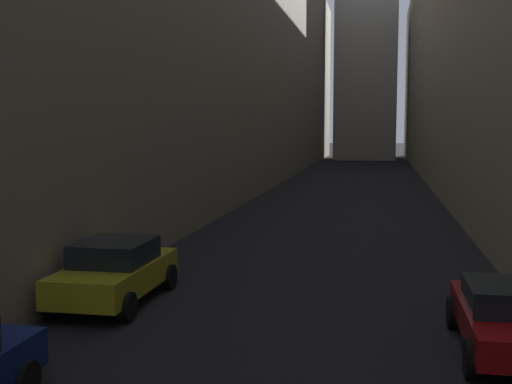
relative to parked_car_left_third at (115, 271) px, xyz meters
The scene contains 4 objects.
ground_plane 28.56m from the parked_car_left_third, 81.14° to the left, with size 264.00×264.00×0.00m, color black.
building_block_left 33.06m from the parked_car_left_third, 106.73° to the left, with size 15.96×108.00×21.35m, color #756B5B.
parked_car_left_third is the anchor object (origin of this frame).
parked_car_right_third 9.03m from the parked_car_left_third, 12.99° to the right, with size 1.90×4.25×1.37m.
Camera 1 is at (1.94, 4.99, 4.32)m, focal length 45.67 mm.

